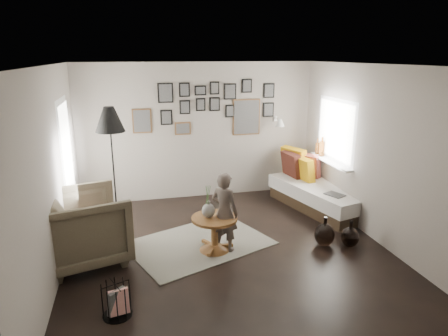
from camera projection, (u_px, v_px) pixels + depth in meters
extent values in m
plane|color=black|center=(229.00, 251.00, 5.76)|extent=(4.80, 4.80, 0.00)
plane|color=gray|center=(198.00, 132.00, 7.65)|extent=(4.50, 0.00, 4.50)
plane|color=gray|center=(303.00, 242.00, 3.16)|extent=(4.50, 0.00, 4.50)
plane|color=gray|center=(52.00, 175.00, 4.90)|extent=(0.00, 4.80, 4.80)
plane|color=gray|center=(376.00, 155.00, 5.91)|extent=(0.00, 4.80, 4.80)
plane|color=white|center=(229.00, 65.00, 5.04)|extent=(4.80, 4.80, 0.00)
plane|color=white|center=(68.00, 168.00, 6.09)|extent=(0.00, 2.14, 2.14)
plane|color=white|center=(68.00, 168.00, 6.09)|extent=(0.00, 1.88, 1.88)
plane|color=white|center=(68.00, 168.00, 6.09)|extent=(0.00, 1.93, 1.93)
plane|color=white|center=(336.00, 130.00, 6.98)|extent=(0.00, 1.30, 1.30)
plane|color=white|center=(336.00, 130.00, 6.98)|extent=(0.00, 1.14, 1.14)
cube|color=white|center=(330.00, 162.00, 7.13)|extent=(0.15, 1.32, 0.04)
cylinder|color=#8C4C14|center=(322.00, 149.00, 7.41)|extent=(0.10, 0.10, 0.28)
cylinder|color=#8C4C14|center=(318.00, 148.00, 7.58)|extent=(0.08, 0.08, 0.22)
cube|color=brown|center=(142.00, 121.00, 7.33)|extent=(0.35, 0.03, 0.45)
cube|color=black|center=(142.00, 121.00, 7.31)|extent=(0.30, 0.01, 0.40)
cube|color=black|center=(165.00, 93.00, 7.29)|extent=(0.28, 0.03, 0.36)
cube|color=black|center=(166.00, 93.00, 7.27)|extent=(0.23, 0.01, 0.31)
cube|color=black|center=(166.00, 117.00, 7.41)|extent=(0.22, 0.03, 0.28)
cube|color=black|center=(167.00, 118.00, 7.40)|extent=(0.17, 0.01, 0.23)
cube|color=black|center=(184.00, 90.00, 7.36)|extent=(0.20, 0.03, 0.26)
cube|color=black|center=(185.00, 90.00, 7.34)|extent=(0.15, 0.01, 0.21)
cube|color=black|center=(185.00, 107.00, 7.44)|extent=(0.20, 0.03, 0.26)
cube|color=black|center=(185.00, 107.00, 7.43)|extent=(0.15, 0.01, 0.21)
cube|color=black|center=(200.00, 90.00, 7.43)|extent=(0.22, 0.03, 0.18)
cube|color=black|center=(201.00, 91.00, 7.41)|extent=(0.17, 0.01, 0.13)
cube|color=black|center=(201.00, 104.00, 7.50)|extent=(0.18, 0.03, 0.24)
cube|color=black|center=(201.00, 105.00, 7.48)|extent=(0.13, 0.01, 0.19)
cube|color=black|center=(215.00, 88.00, 7.48)|extent=(0.18, 0.03, 0.24)
cube|color=black|center=(215.00, 88.00, 7.46)|extent=(0.13, 0.01, 0.19)
cube|color=black|center=(215.00, 104.00, 7.56)|extent=(0.20, 0.03, 0.26)
cube|color=black|center=(215.00, 104.00, 7.54)|extent=(0.15, 0.01, 0.21)
cube|color=black|center=(230.00, 91.00, 7.56)|extent=(0.24, 0.03, 0.30)
cube|color=black|center=(230.00, 92.00, 7.55)|extent=(0.19, 0.01, 0.25)
cube|color=black|center=(230.00, 111.00, 7.67)|extent=(0.18, 0.03, 0.24)
cube|color=black|center=(230.00, 111.00, 7.65)|extent=(0.13, 0.01, 0.19)
cube|color=brown|center=(246.00, 117.00, 7.78)|extent=(0.55, 0.03, 0.70)
cube|color=black|center=(247.00, 117.00, 7.76)|extent=(0.50, 0.01, 0.65)
cube|color=black|center=(247.00, 86.00, 7.61)|extent=(0.20, 0.03, 0.26)
cube|color=black|center=(247.00, 86.00, 7.59)|extent=(0.15, 0.01, 0.21)
cube|color=black|center=(269.00, 91.00, 7.74)|extent=(0.22, 0.03, 0.28)
cube|color=black|center=(269.00, 91.00, 7.72)|extent=(0.17, 0.01, 0.23)
cube|color=black|center=(268.00, 110.00, 7.84)|extent=(0.22, 0.03, 0.28)
cube|color=black|center=(269.00, 110.00, 7.82)|extent=(0.17, 0.01, 0.23)
cube|color=brown|center=(183.00, 128.00, 7.54)|extent=(0.30, 0.03, 0.24)
cube|color=black|center=(183.00, 129.00, 7.53)|extent=(0.25, 0.01, 0.19)
cube|color=white|center=(275.00, 119.00, 7.91)|extent=(0.06, 0.04, 0.10)
cylinder|color=white|center=(278.00, 119.00, 7.79)|extent=(0.02, 0.24, 0.02)
cone|color=white|center=(280.00, 123.00, 7.69)|extent=(0.18, 0.18, 0.14)
cube|color=beige|center=(199.00, 243.00, 5.97)|extent=(2.35, 2.02, 0.01)
cone|color=brown|center=(215.00, 247.00, 5.76)|extent=(0.49, 0.49, 0.09)
cylinder|color=brown|center=(215.00, 234.00, 5.70)|extent=(0.10, 0.10, 0.37)
cylinder|color=brown|center=(214.00, 219.00, 5.64)|extent=(0.65, 0.65, 0.04)
ellipsoid|color=black|center=(209.00, 211.00, 5.60)|extent=(0.19, 0.19, 0.21)
cylinder|color=black|center=(208.00, 202.00, 5.57)|extent=(0.06, 0.06, 0.04)
cylinder|color=black|center=(222.00, 216.00, 5.65)|extent=(0.11, 0.11, 0.02)
cube|color=black|center=(319.00, 203.00, 7.30)|extent=(1.27, 2.06, 0.22)
cube|color=beige|center=(319.00, 191.00, 7.24)|extent=(1.34, 2.14, 0.24)
cube|color=#BF810A|center=(303.00, 161.00, 7.88)|extent=(0.44, 0.61, 0.56)
cube|color=#3A1812|center=(299.00, 164.00, 7.76)|extent=(0.30, 0.53, 0.50)
cube|color=maroon|center=(315.00, 166.00, 7.67)|extent=(0.45, 0.53, 0.48)
cube|color=#BF810A|center=(308.00, 169.00, 7.50)|extent=(0.30, 0.50, 0.46)
cube|color=black|center=(335.00, 195.00, 6.69)|extent=(0.33, 0.37, 0.02)
imported|color=brown|center=(85.00, 227.00, 5.35)|extent=(1.33, 1.31, 0.99)
cube|color=white|center=(88.00, 227.00, 5.41)|extent=(0.54, 0.55, 0.20)
cylinder|color=black|center=(118.00, 224.00, 6.64)|extent=(0.30, 0.30, 0.03)
cylinder|color=black|center=(114.00, 174.00, 6.40)|extent=(0.03, 0.03, 1.74)
cone|color=black|center=(110.00, 119.00, 6.16)|extent=(0.46, 0.46, 0.39)
cube|color=black|center=(116.00, 301.00, 4.29)|extent=(0.21, 0.20, 0.29)
cube|color=white|center=(119.00, 302.00, 4.28)|extent=(0.22, 0.12, 0.29)
ellipsoid|color=black|center=(324.00, 235.00, 5.87)|extent=(0.30, 0.30, 0.34)
cylinder|color=black|center=(325.00, 221.00, 5.81)|extent=(0.05, 0.05, 0.11)
ellipsoid|color=black|center=(350.00, 237.00, 5.84)|extent=(0.26, 0.26, 0.30)
cylinder|color=black|center=(351.00, 224.00, 5.79)|extent=(0.05, 0.05, 0.11)
imported|color=#534741|center=(225.00, 212.00, 5.64)|extent=(0.50, 0.50, 1.16)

